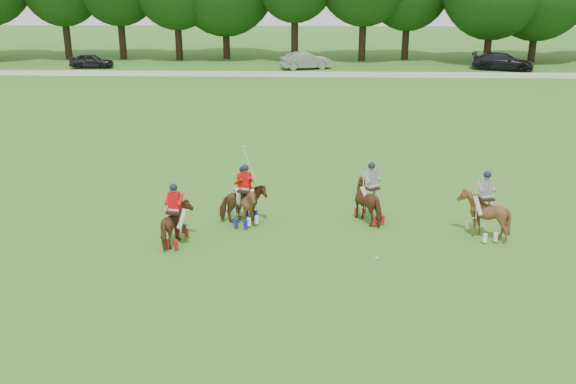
{
  "coord_description": "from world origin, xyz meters",
  "views": [
    {
      "loc": [
        1.52,
        -16.46,
        8.58
      ],
      "look_at": [
        0.81,
        4.2,
        1.4
      ],
      "focal_mm": 40.0,
      "sensor_mm": 36.0,
      "label": 1
    }
  ],
  "objects_px": {
    "car_mid": "(306,61)",
    "polo_red_b": "(244,203)",
    "polo_red_a": "(176,223)",
    "car_left": "(92,61)",
    "polo_ball": "(377,258)",
    "car_right": "(503,61)",
    "polo_red_c": "(246,203)",
    "polo_stripe_a": "(370,201)",
    "polo_stripe_b": "(483,214)"
  },
  "relations": [
    {
      "from": "polo_red_c",
      "to": "polo_stripe_a",
      "type": "distance_m",
      "value": 4.43
    },
    {
      "from": "car_mid",
      "to": "car_right",
      "type": "xyz_separation_m",
      "value": [
        17.72,
        0.0,
        0.02
      ]
    },
    {
      "from": "polo_red_b",
      "to": "polo_stripe_b",
      "type": "xyz_separation_m",
      "value": [
        8.17,
        -1.01,
        0.1
      ]
    },
    {
      "from": "car_mid",
      "to": "polo_stripe_b",
      "type": "relative_size",
      "value": 1.97
    },
    {
      "from": "car_left",
      "to": "car_right",
      "type": "distance_m",
      "value": 37.44
    },
    {
      "from": "polo_red_c",
      "to": "polo_ball",
      "type": "distance_m",
      "value": 5.26
    },
    {
      "from": "car_mid",
      "to": "car_right",
      "type": "height_order",
      "value": "car_right"
    },
    {
      "from": "car_right",
      "to": "polo_ball",
      "type": "relative_size",
      "value": 59.35
    },
    {
      "from": "polo_stripe_b",
      "to": "car_mid",
      "type": "bearing_deg",
      "value": 99.19
    },
    {
      "from": "polo_stripe_b",
      "to": "polo_red_c",
      "type": "bearing_deg",
      "value": 173.6
    },
    {
      "from": "car_mid",
      "to": "car_right",
      "type": "relative_size",
      "value": 0.86
    },
    {
      "from": "car_left",
      "to": "polo_stripe_b",
      "type": "height_order",
      "value": "polo_stripe_b"
    },
    {
      "from": "polo_stripe_b",
      "to": "polo_red_a",
      "type": "bearing_deg",
      "value": -174.47
    },
    {
      "from": "polo_red_b",
      "to": "polo_ball",
      "type": "height_order",
      "value": "polo_red_b"
    },
    {
      "from": "polo_red_b",
      "to": "polo_stripe_b",
      "type": "bearing_deg",
      "value": -7.02
    },
    {
      "from": "polo_red_a",
      "to": "car_left",
      "type": "bearing_deg",
      "value": 111.68
    },
    {
      "from": "polo_red_c",
      "to": "car_left",
      "type": "bearing_deg",
      "value": 115.34
    },
    {
      "from": "polo_stripe_a",
      "to": "polo_red_c",
      "type": "bearing_deg",
      "value": -174.74
    },
    {
      "from": "car_right",
      "to": "polo_red_c",
      "type": "height_order",
      "value": "polo_red_c"
    },
    {
      "from": "polo_stripe_a",
      "to": "car_right",
      "type": "bearing_deg",
      "value": 67.94
    },
    {
      "from": "car_right",
      "to": "polo_red_a",
      "type": "bearing_deg",
      "value": 169.69
    },
    {
      "from": "car_right",
      "to": "car_mid",
      "type": "bearing_deg",
      "value": 108.34
    },
    {
      "from": "polo_red_b",
      "to": "polo_stripe_b",
      "type": "height_order",
      "value": "polo_red_b"
    },
    {
      "from": "polo_stripe_b",
      "to": "polo_ball",
      "type": "bearing_deg",
      "value": -152.5
    },
    {
      "from": "polo_red_b",
      "to": "polo_stripe_b",
      "type": "relative_size",
      "value": 1.15
    },
    {
      "from": "polo_red_b",
      "to": "polo_stripe_a",
      "type": "xyz_separation_m",
      "value": [
        4.5,
        0.31,
        0.04
      ]
    },
    {
      "from": "car_mid",
      "to": "polo_ball",
      "type": "distance_m",
      "value": 40.7
    },
    {
      "from": "car_mid",
      "to": "polo_ball",
      "type": "relative_size",
      "value": 51.07
    },
    {
      "from": "polo_stripe_a",
      "to": "polo_stripe_b",
      "type": "height_order",
      "value": "polo_stripe_b"
    },
    {
      "from": "polo_red_c",
      "to": "polo_stripe_a",
      "type": "relative_size",
      "value": 1.0
    },
    {
      "from": "polo_red_b",
      "to": "polo_red_c",
      "type": "height_order",
      "value": "polo_red_b"
    },
    {
      "from": "car_left",
      "to": "polo_stripe_a",
      "type": "distance_m",
      "value": 43.51
    },
    {
      "from": "polo_red_c",
      "to": "polo_red_a",
      "type": "bearing_deg",
      "value": -138.16
    },
    {
      "from": "car_left",
      "to": "polo_red_a",
      "type": "xyz_separation_m",
      "value": [
        15.77,
        -39.66,
        0.08
      ]
    },
    {
      "from": "car_mid",
      "to": "polo_red_a",
      "type": "xyz_separation_m",
      "value": [
        -3.95,
        -39.66,
        -0.01
      ]
    },
    {
      "from": "car_mid",
      "to": "polo_ball",
      "type": "bearing_deg",
      "value": 166.54
    },
    {
      "from": "car_left",
      "to": "polo_red_a",
      "type": "distance_m",
      "value": 42.68
    },
    {
      "from": "polo_stripe_b",
      "to": "polo_stripe_a",
      "type": "bearing_deg",
      "value": 160.31
    },
    {
      "from": "car_mid",
      "to": "polo_red_b",
      "type": "xyz_separation_m",
      "value": [
        -1.92,
        -37.67,
        -0.02
      ]
    },
    {
      "from": "polo_red_a",
      "to": "polo_stripe_b",
      "type": "height_order",
      "value": "polo_stripe_b"
    },
    {
      "from": "car_left",
      "to": "car_mid",
      "type": "xyz_separation_m",
      "value": [
        19.72,
        0.0,
        0.09
      ]
    },
    {
      "from": "car_mid",
      "to": "polo_red_c",
      "type": "height_order",
      "value": "polo_red_c"
    },
    {
      "from": "car_right",
      "to": "polo_stripe_b",
      "type": "height_order",
      "value": "polo_stripe_b"
    },
    {
      "from": "car_left",
      "to": "polo_red_c",
      "type": "relative_size",
      "value": 1.78
    },
    {
      "from": "car_mid",
      "to": "polo_red_b",
      "type": "distance_m",
      "value": 37.72
    },
    {
      "from": "polo_red_a",
      "to": "polo_ball",
      "type": "relative_size",
      "value": 23.36
    },
    {
      "from": "car_right",
      "to": "polo_stripe_b",
      "type": "relative_size",
      "value": 2.29
    },
    {
      "from": "polo_stripe_a",
      "to": "car_left",
      "type": "bearing_deg",
      "value": 120.83
    },
    {
      "from": "polo_red_a",
      "to": "polo_stripe_a",
      "type": "xyz_separation_m",
      "value": [
        6.53,
        2.3,
        0.04
      ]
    },
    {
      "from": "car_mid",
      "to": "car_left",
      "type": "bearing_deg",
      "value": 72.96
    }
  ]
}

